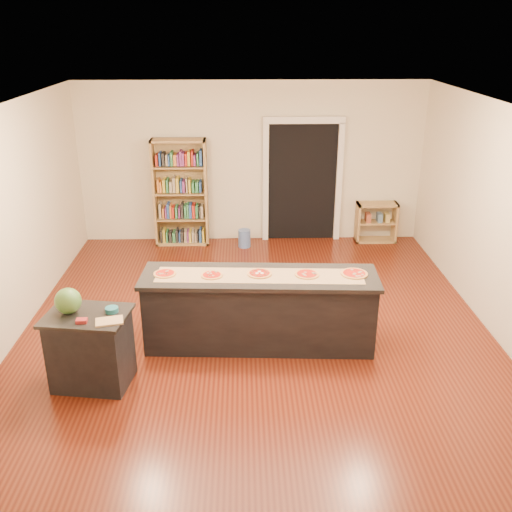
{
  "coord_description": "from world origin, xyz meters",
  "views": [
    {
      "loc": [
        -0.16,
        -6.33,
        3.69
      ],
      "look_at": [
        0.0,
        0.2,
        1.0
      ],
      "focal_mm": 40.0,
      "sensor_mm": 36.0,
      "label": 1
    }
  ],
  "objects_px": {
    "bookshelf": "(181,193)",
    "low_shelf": "(376,222)",
    "waste_bin": "(244,238)",
    "side_counter": "(91,349)",
    "kitchen_island": "(259,310)",
    "watermelon": "(68,301)"
  },
  "relations": [
    {
      "from": "kitchen_island",
      "to": "watermelon",
      "type": "bearing_deg",
      "value": -156.82
    },
    {
      "from": "side_counter",
      "to": "waste_bin",
      "type": "height_order",
      "value": "side_counter"
    },
    {
      "from": "side_counter",
      "to": "watermelon",
      "type": "distance_m",
      "value": 0.59
    },
    {
      "from": "side_counter",
      "to": "bookshelf",
      "type": "bearing_deg",
      "value": 90.73
    },
    {
      "from": "waste_bin",
      "to": "kitchen_island",
      "type": "bearing_deg",
      "value": -87.14
    },
    {
      "from": "side_counter",
      "to": "watermelon",
      "type": "height_order",
      "value": "watermelon"
    },
    {
      "from": "low_shelf",
      "to": "waste_bin",
      "type": "distance_m",
      "value": 2.39
    },
    {
      "from": "side_counter",
      "to": "low_shelf",
      "type": "distance_m",
      "value": 5.9
    },
    {
      "from": "low_shelf",
      "to": "waste_bin",
      "type": "bearing_deg",
      "value": -174.55
    },
    {
      "from": "bookshelf",
      "to": "watermelon",
      "type": "distance_m",
      "value": 4.31
    },
    {
      "from": "waste_bin",
      "to": "watermelon",
      "type": "bearing_deg",
      "value": -114.79
    },
    {
      "from": "bookshelf",
      "to": "waste_bin",
      "type": "bearing_deg",
      "value": -10.97
    },
    {
      "from": "bookshelf",
      "to": "low_shelf",
      "type": "height_order",
      "value": "bookshelf"
    },
    {
      "from": "bookshelf",
      "to": "low_shelf",
      "type": "bearing_deg",
      "value": 0.2
    },
    {
      "from": "waste_bin",
      "to": "low_shelf",
      "type": "bearing_deg",
      "value": 5.45
    },
    {
      "from": "low_shelf",
      "to": "kitchen_island",
      "type": "bearing_deg",
      "value": -122.15
    },
    {
      "from": "kitchen_island",
      "to": "watermelon",
      "type": "xyz_separation_m",
      "value": [
        -2.03,
        -0.75,
        0.53
      ]
    },
    {
      "from": "side_counter",
      "to": "bookshelf",
      "type": "distance_m",
      "value": 4.35
    },
    {
      "from": "kitchen_island",
      "to": "side_counter",
      "type": "distance_m",
      "value": 2.0
    },
    {
      "from": "side_counter",
      "to": "low_shelf",
      "type": "relative_size",
      "value": 1.2
    },
    {
      "from": "bookshelf",
      "to": "side_counter",
      "type": "bearing_deg",
      "value": -97.61
    },
    {
      "from": "kitchen_island",
      "to": "watermelon",
      "type": "relative_size",
      "value": 10.11
    }
  ]
}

